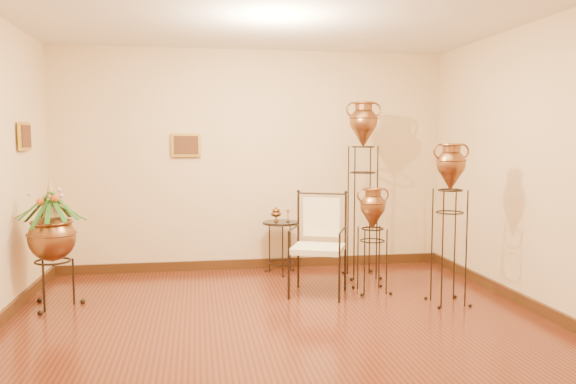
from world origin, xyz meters
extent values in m
plane|color=maroon|center=(0.00, 0.00, 0.00)|extent=(5.00, 5.00, 0.00)
cube|color=#40230E|center=(0.00, 2.48, 0.06)|extent=(5.00, 0.04, 0.12)
cube|color=#40230E|center=(2.48, 0.00, 0.06)|extent=(0.04, 5.00, 0.12)
cube|color=gold|center=(-0.85, 2.46, 1.60)|extent=(0.36, 0.03, 0.29)
cube|color=gold|center=(-2.46, 1.45, 1.70)|extent=(0.03, 0.36, 0.29)
cube|color=#FCE8BE|center=(0.54, 1.11, 0.50)|extent=(0.68, 0.65, 0.06)
cube|color=#FCE8BE|center=(0.54, 1.11, 0.81)|extent=(0.39, 0.18, 0.43)
cylinder|color=black|center=(0.30, 2.15, 0.64)|extent=(0.45, 0.45, 0.01)
camera|label=1|loc=(-0.73, -4.68, 1.66)|focal=35.00mm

